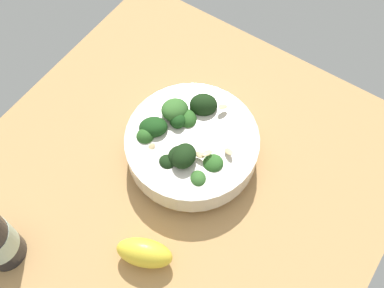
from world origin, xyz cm
name	(u,v)px	position (x,y,z in cm)	size (l,w,h in cm)	color
ground_plane	(182,179)	(0.00, 0.00, -1.82)	(65.27, 65.27, 3.65)	tan
bowl_of_broccoli	(190,143)	(0.78, -3.79, 4.04)	(21.28, 21.28, 9.30)	silver
lemon_wedge	(144,253)	(-3.47, 14.27, 2.57)	(8.32, 4.08, 5.15)	yellow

